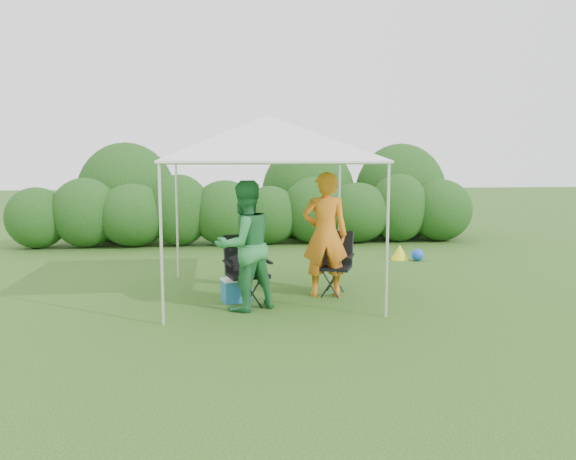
{
  "coord_description": "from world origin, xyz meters",
  "views": [
    {
      "loc": [
        -0.79,
        -8.27,
        2.13
      ],
      "look_at": [
        0.32,
        0.4,
        1.05
      ],
      "focal_mm": 35.0,
      "sensor_mm": 36.0,
      "label": 1
    }
  ],
  "objects": [
    {
      "name": "woman",
      "position": [
        -0.4,
        -0.36,
        0.93
      ],
      "size": [
        1.13,
        1.04,
        1.86
      ],
      "primitive_type": "imported",
      "rotation": [
        0.0,
        0.0,
        3.63
      ],
      "color": "#297F3F",
      "rests_on": "ground"
    },
    {
      "name": "hedge",
      "position": [
        0.14,
        6.0,
        0.83
      ],
      "size": [
        11.89,
        1.53,
        1.8
      ],
      "color": "#214E18",
      "rests_on": "ground"
    },
    {
      "name": "man",
      "position": [
        0.89,
        0.29,
        0.98
      ],
      "size": [
        0.77,
        0.55,
        1.96
      ],
      "primitive_type": "imported",
      "rotation": [
        0.0,
        0.0,
        3.02
      ],
      "color": "orange",
      "rests_on": "ground"
    },
    {
      "name": "ground",
      "position": [
        0.0,
        0.0,
        0.0
      ],
      "size": [
        70.0,
        70.0,
        0.0
      ],
      "primitive_type": "plane",
      "color": "#355F1D"
    },
    {
      "name": "lawn_toy",
      "position": [
        3.23,
        3.29,
        0.15
      ],
      "size": [
        0.65,
        0.54,
        0.32
      ],
      "color": "yellow",
      "rests_on": "ground"
    },
    {
      "name": "canopy",
      "position": [
        0.0,
        0.5,
        2.46
      ],
      "size": [
        3.1,
        3.1,
        2.83
      ],
      "color": "silver",
      "rests_on": "ground"
    },
    {
      "name": "bottle",
      "position": [
        -0.45,
        0.07,
        0.49
      ],
      "size": [
        0.07,
        0.07,
        0.26
      ],
      "primitive_type": "cylinder",
      "color": "#592D0C",
      "rests_on": "cooler"
    },
    {
      "name": "chair_left",
      "position": [
        -0.37,
        -0.02,
        0.58
      ],
      "size": [
        0.73,
        0.69,
        1.03
      ],
      "rotation": [
        0.0,
        0.0,
        0.23
      ],
      "color": "black",
      "rests_on": "ground"
    },
    {
      "name": "chair_right",
      "position": [
        1.08,
        0.46,
        0.57
      ],
      "size": [
        0.75,
        0.73,
        1.0
      ],
      "rotation": [
        0.0,
        0.0,
        -0.39
      ],
      "color": "black",
      "rests_on": "ground"
    },
    {
      "name": "cooler",
      "position": [
        -0.51,
        0.11,
        0.18
      ],
      "size": [
        0.49,
        0.41,
        0.36
      ],
      "rotation": [
        0.0,
        0.0,
        0.27
      ],
      "color": "#206694",
      "rests_on": "ground"
    }
  ]
}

